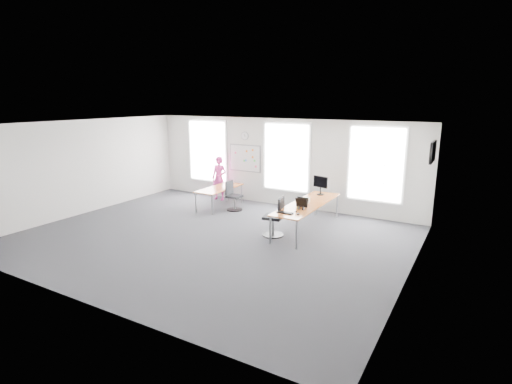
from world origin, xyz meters
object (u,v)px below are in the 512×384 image
Objects in this scene: chair_right at (275,219)px; headphones at (301,208)px; person at (219,178)px; desk_left at (220,189)px; monitor at (321,184)px; desk_right at (307,205)px; chair_left at (233,197)px; keyboard at (285,213)px.

chair_right is 5.99× the size of headphones.
headphones is at bearing -30.90° from person.
person is at bearing 125.65° from desk_left.
person reaches higher than monitor.
desk_right is at bearing 138.94° from chair_right.
headphones is (3.62, -1.44, 0.18)m from desk_left.
monitor reaches higher than chair_right.
chair_right reaches higher than chair_left.
chair_left is 3.40m from headphones.
desk_left is 10.55× the size of headphones.
chair_left is at bearing 164.27° from headphones.
desk_right is at bearing -102.41° from chair_left.
chair_right is 1.88× the size of monitor.
desk_right is 4.47m from person.
desk_left is at bearing 167.43° from headphones.
person is 8.86× the size of headphones.
chair_right is at bearing -122.66° from chair_left.
keyboard is 2.39× the size of headphones.
desk_right is 1.98× the size of person.
desk_left is 3.40m from chair_right.
monitor is (3.46, 0.41, 0.48)m from desk_left.
person reaches higher than desk_left.
chair_left is 1.69× the size of monitor.
desk_right is at bearing -11.83° from desk_left.
keyboard is at bearing 44.85° from chair_right.
desk_right is at bearing -70.76° from monitor.
keyboard is at bearing -37.20° from person.
chair_right reaches higher than keyboard.
desk_left is (-3.51, 0.74, -0.09)m from desk_right.
person is (-0.65, 0.90, 0.16)m from desk_left.
monitor is (-0.16, 1.85, 0.30)m from headphones.
person is (-4.16, 1.64, 0.08)m from desk_right.
headphones is (0.21, 0.50, 0.04)m from keyboard.
person is 4.95m from keyboard.
monitor is (0.05, 2.36, 0.34)m from keyboard.
headphones is (0.64, 0.20, 0.35)m from chair_right.
chair_right is 4.43m from person.
monitor is at bearing 104.11° from headphones.
desk_left is at bearing 168.17° from desk_right.
chair_left reaches higher than desk_left.
desk_left is 3.51m from monitor.
desk_left is at bearing -56.47° from person.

